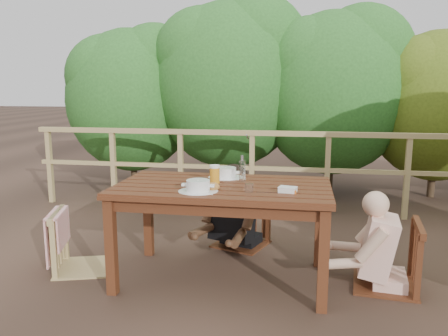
% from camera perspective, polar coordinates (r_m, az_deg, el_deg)
% --- Properties ---
extents(ground, '(60.00, 60.00, 0.00)m').
position_cam_1_polar(ground, '(3.69, -0.14, -14.03)').
color(ground, '#483226').
rests_on(ground, ground).
extents(table, '(1.65, 0.93, 0.76)m').
position_cam_1_polar(table, '(3.55, -0.14, -8.41)').
color(table, '#412010').
rests_on(table, ground).
extents(chair_left, '(0.59, 0.59, 0.95)m').
position_cam_1_polar(chair_left, '(3.91, -17.76, -5.69)').
color(chair_left, tan).
rests_on(chair_left, ground).
extents(chair_far, '(0.59, 0.59, 0.93)m').
position_cam_1_polar(chair_far, '(4.29, 2.22, -3.92)').
color(chair_far, '#412010').
rests_on(chair_far, ground).
extents(chair_right, '(0.54, 0.54, 0.98)m').
position_cam_1_polar(chair_right, '(3.62, 20.41, -6.89)').
color(chair_right, '#412010').
rests_on(chair_right, ground).
extents(woman, '(0.68, 0.75, 1.25)m').
position_cam_1_polar(woman, '(4.27, 2.27, -1.82)').
color(woman, black).
rests_on(woman, ground).
extents(diner_right, '(0.66, 0.56, 1.23)m').
position_cam_1_polar(diner_right, '(3.59, 21.00, -5.02)').
color(diner_right, beige).
rests_on(diner_right, ground).
extents(railing, '(5.60, 0.10, 1.01)m').
position_cam_1_polar(railing, '(5.44, 3.60, -0.47)').
color(railing, tan).
rests_on(railing, ground).
extents(hedge_row, '(6.60, 1.60, 3.80)m').
position_cam_1_polar(hedge_row, '(6.52, 8.58, 13.54)').
color(hedge_row, '#25581F').
rests_on(hedge_row, ground).
extents(soup_near, '(0.29, 0.29, 0.10)m').
position_cam_1_polar(soup_near, '(3.23, -3.34, -2.39)').
color(soup_near, white).
rests_on(soup_near, table).
extents(soup_far, '(0.29, 0.29, 0.10)m').
position_cam_1_polar(soup_far, '(3.72, 0.22, -0.67)').
color(soup_far, silver).
rests_on(soup_far, table).
extents(bread_roll, '(0.11, 0.09, 0.07)m').
position_cam_1_polar(bread_roll, '(3.29, -1.52, -2.42)').
color(bread_roll, '#B27439').
rests_on(bread_roll, table).
extents(beer_glass, '(0.08, 0.08, 0.16)m').
position_cam_1_polar(beer_glass, '(3.49, -1.20, -0.91)').
color(beer_glass, gold).
rests_on(beer_glass, table).
extents(bottle, '(0.05, 0.05, 0.23)m').
position_cam_1_polar(bottle, '(3.54, 2.36, -0.17)').
color(bottle, silver).
rests_on(bottle, table).
extents(tumbler, '(0.07, 0.07, 0.08)m').
position_cam_1_polar(tumbler, '(3.20, 3.22, -2.70)').
color(tumbler, white).
rests_on(tumbler, table).
extents(butter_tub, '(0.14, 0.12, 0.05)m').
position_cam_1_polar(butter_tub, '(3.23, 8.17, -2.88)').
color(butter_tub, white).
rests_on(butter_tub, table).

